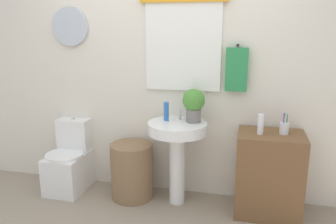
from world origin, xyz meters
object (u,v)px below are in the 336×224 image
object	(u,v)px
wooden_cabinet	(269,174)
lotion_bottle	(261,124)
toilet	(70,163)
soap_bottle	(166,111)
pedestal_sink	(177,142)
laundry_hamper	(132,171)
potted_plant	(194,103)
toothbrush_cup	(284,128)

from	to	relation	value
wooden_cabinet	lotion_bottle	world-z (taller)	lotion_bottle
toilet	soap_bottle	world-z (taller)	soap_bottle
wooden_cabinet	pedestal_sink	bearing A→B (deg)	180.00
laundry_hamper	pedestal_sink	bearing A→B (deg)	0.00
potted_plant	toothbrush_cup	size ratio (longest dim) A/B	1.70
pedestal_sink	lotion_bottle	distance (m)	0.79
toilet	pedestal_sink	world-z (taller)	pedestal_sink
wooden_cabinet	potted_plant	distance (m)	0.94
potted_plant	laundry_hamper	bearing A→B (deg)	-174.31
soap_bottle	pedestal_sink	bearing A→B (deg)	-22.62
soap_bottle	lotion_bottle	distance (m)	0.87
lotion_bottle	soap_bottle	bearing A→B (deg)	174.09
potted_plant	soap_bottle	bearing A→B (deg)	-177.80
wooden_cabinet	toothbrush_cup	distance (m)	0.45
pedestal_sink	soap_bottle	world-z (taller)	soap_bottle
potted_plant	toothbrush_cup	distance (m)	0.83
laundry_hamper	pedestal_sink	size ratio (longest dim) A/B	0.69
toilet	wooden_cabinet	size ratio (longest dim) A/B	0.97
pedestal_sink	lotion_bottle	bearing A→B (deg)	-3.06
wooden_cabinet	potted_plant	size ratio (longest dim) A/B	2.44
toilet	toothbrush_cup	xyz separation A→B (m)	(2.12, -0.01, 0.54)
potted_plant	lotion_bottle	world-z (taller)	potted_plant
toilet	toothbrush_cup	bearing A→B (deg)	-0.38
toilet	lotion_bottle	xyz separation A→B (m)	(1.92, -0.07, 0.58)
laundry_hamper	toothbrush_cup	bearing A→B (deg)	0.81
laundry_hamper	toothbrush_cup	world-z (taller)	toothbrush_cup
toilet	lotion_bottle	bearing A→B (deg)	-2.21
toilet	pedestal_sink	bearing A→B (deg)	-1.66
toilet	potted_plant	xyz separation A→B (m)	(1.31, 0.03, 0.71)
wooden_cabinet	toothbrush_cup	size ratio (longest dim) A/B	4.15
toilet	laundry_hamper	xyz separation A→B (m)	(0.71, -0.03, -0.00)
pedestal_sink	soap_bottle	xyz separation A→B (m)	(-0.12, 0.05, 0.28)
wooden_cabinet	lotion_bottle	size ratio (longest dim) A/B	4.25
wooden_cabinet	potted_plant	world-z (taller)	potted_plant
laundry_hamper	lotion_bottle	size ratio (longest dim) A/B	3.11
lotion_bottle	wooden_cabinet	bearing A→B (deg)	21.50
pedestal_sink	toilet	bearing A→B (deg)	178.34
wooden_cabinet	toothbrush_cup	world-z (taller)	toothbrush_cup
wooden_cabinet	soap_bottle	size ratio (longest dim) A/B	4.30
soap_bottle	lotion_bottle	bearing A→B (deg)	-5.91
lotion_bottle	toothbrush_cup	xyz separation A→B (m)	(0.20, 0.06, -0.04)
laundry_hamper	wooden_cabinet	xyz separation A→B (m)	(1.31, 0.00, 0.10)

